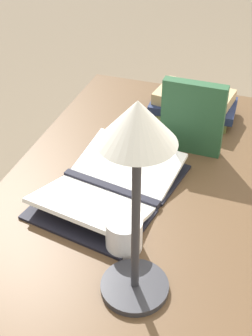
{
  "coord_description": "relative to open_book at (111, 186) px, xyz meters",
  "views": [
    {
      "loc": [
        1.01,
        0.31,
        1.59
      ],
      "look_at": [
        0.03,
        -0.03,
        0.82
      ],
      "focal_mm": 50.0,
      "sensor_mm": 36.0,
      "label": 1
    }
  ],
  "objects": [
    {
      "name": "reading_desk",
      "position": [
        -0.05,
        0.07,
        -0.12
      ],
      "size": [
        1.31,
        0.78,
        0.74
      ],
      "color": "brown",
      "rests_on": "ground_plane"
    },
    {
      "name": "open_book",
      "position": [
        0.0,
        0.0,
        0.0
      ],
      "size": [
        0.48,
        0.39,
        0.06
      ],
      "rotation": [
        0.0,
        0.0,
        -0.18
      ],
      "color": "black",
      "rests_on": "reading_desk"
    },
    {
      "name": "book_stack_tall",
      "position": [
        -0.49,
        0.13,
        0.03
      ],
      "size": [
        0.22,
        0.3,
        0.1
      ],
      "color": "brown",
      "rests_on": "reading_desk"
    },
    {
      "name": "book_standing_upright",
      "position": [
        -0.28,
        0.17,
        0.1
      ],
      "size": [
        0.04,
        0.19,
        0.24
      ],
      "rotation": [
        0.0,
        0.0,
        -0.01
      ],
      "color": "#234C2D",
      "rests_on": "reading_desk"
    },
    {
      "name": "reading_lamp",
      "position": [
        0.31,
        0.17,
        0.33
      ],
      "size": [
        0.15,
        0.15,
        0.48
      ],
      "color": "#2D2D33",
      "rests_on": "reading_desk"
    },
    {
      "name": "coffee_mug",
      "position": [
        0.19,
        0.1,
        0.02
      ],
      "size": [
        0.1,
        0.1,
        0.09
      ],
      "rotation": [
        0.0,
        0.0,
        3.99
      ],
      "color": "white",
      "rests_on": "reading_desk"
    }
  ]
}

